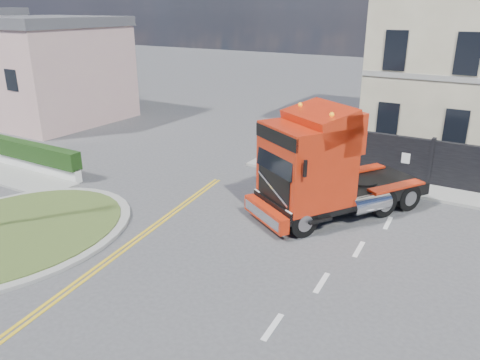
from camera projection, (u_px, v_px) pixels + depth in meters
The scene contains 8 objects.
ground at pixel (238, 250), 14.72m from camera, with size 120.00×120.00×0.00m, color #424244.
traffic_island at pixel (14, 232), 15.67m from camera, with size 6.80×6.80×0.17m.
hedge_wall at pixel (19, 153), 21.96m from camera, with size 8.00×0.55×1.35m.
pavement_side at pixel (0, 173), 21.32m from camera, with size 8.50×1.80×0.10m, color gray.
seaside_bldg_pink at pixel (49, 75), 30.58m from camera, with size 8.00×8.00×6.00m, color #BE9494.
seaside_bldg_cream at pixel (4, 71), 36.23m from camera, with size 9.00×8.00×5.00m, color beige.
pavement_far at pixel (477, 201), 18.29m from camera, with size 20.00×1.60×0.12m, color gray.
truck at pixel (321, 170), 16.49m from camera, with size 5.56×6.91×3.96m.
Camera 1 is at (6.78, -11.12, 7.21)m, focal length 35.00 mm.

